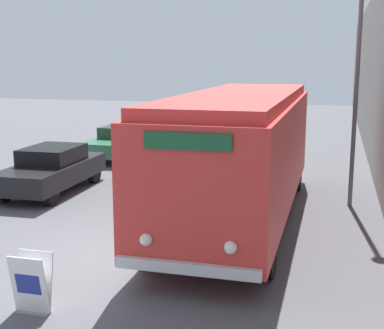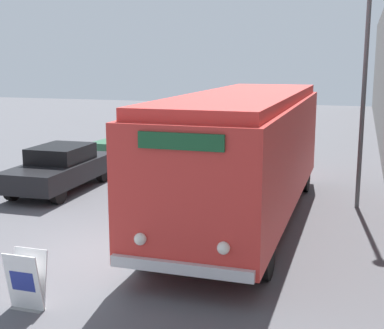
% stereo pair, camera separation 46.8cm
% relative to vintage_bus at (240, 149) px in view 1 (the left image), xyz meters
% --- Properties ---
extents(ground_plane, '(80.00, 80.00, 0.00)m').
position_rel_vintage_bus_xyz_m(ground_plane, '(-2.18, -3.36, -1.85)').
color(ground_plane, '#56565B').
extents(building_wall_right, '(0.30, 60.00, 6.94)m').
position_rel_vintage_bus_xyz_m(building_wall_right, '(3.78, 6.64, 1.62)').
color(building_wall_right, gray).
rests_on(building_wall_right, ground_plane).
extents(vintage_bus, '(2.68, 10.07, 3.27)m').
position_rel_vintage_bus_xyz_m(vintage_bus, '(0.00, 0.00, 0.00)').
color(vintage_bus, black).
rests_on(vintage_bus, ground_plane).
extents(sign_board, '(0.63, 0.38, 1.00)m').
position_rel_vintage_bus_xyz_m(sign_board, '(-2.35, -6.00, -1.36)').
color(sign_board, gray).
rests_on(sign_board, ground_plane).
extents(streetlamp, '(0.36, 0.36, 6.99)m').
position_rel_vintage_bus_xyz_m(streetlamp, '(2.79, 2.14, 2.63)').
color(streetlamp, '#595E60').
rests_on(streetlamp, ground_plane).
extents(parked_car_near, '(1.87, 4.40, 1.41)m').
position_rel_vintage_bus_xyz_m(parked_car_near, '(-6.17, 1.39, -1.12)').
color(parked_car_near, black).
rests_on(parked_car_near, ground_plane).
extents(parked_car_mid, '(2.09, 4.71, 1.33)m').
position_rel_vintage_bus_xyz_m(parked_car_mid, '(-6.31, 7.63, -1.16)').
color(parked_car_mid, black).
rests_on(parked_car_mid, ground_plane).
extents(parked_car_far, '(2.26, 4.82, 1.43)m').
position_rel_vintage_bus_xyz_m(parked_car_far, '(-6.07, 14.49, -1.10)').
color(parked_car_far, black).
rests_on(parked_car_far, ground_plane).
extents(parked_car_distant, '(2.19, 4.22, 1.54)m').
position_rel_vintage_bus_xyz_m(parked_car_distant, '(-6.33, 20.78, -1.07)').
color(parked_car_distant, black).
rests_on(parked_car_distant, ground_plane).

